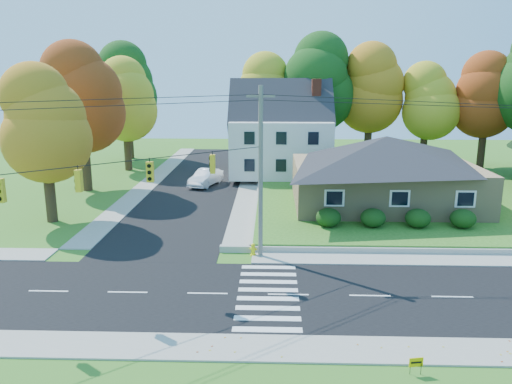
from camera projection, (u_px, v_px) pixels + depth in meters
ground at (288, 295)px, 24.56m from camera, size 120.00×120.00×0.00m
road_main at (288, 295)px, 24.56m from camera, size 90.00×8.00×0.02m
road_cross at (201, 182)px, 50.09m from camera, size 8.00×44.00×0.02m
sidewalk_north at (286, 258)px, 29.41m from camera, size 90.00×2.00×0.08m
sidewalk_south at (292, 349)px, 19.69m from camera, size 90.00×2.00×0.08m
lawn at (427, 193)px, 44.50m from camera, size 30.00×30.00×0.50m
ranch_house at (385, 170)px, 39.10m from camera, size 14.60×10.60×5.40m
colonial_house at (281, 134)px, 50.72m from camera, size 10.40×8.40×9.60m
hedge_row at (395, 218)px, 33.58m from camera, size 10.70×1.70×1.27m
traffic_infrastructure at (286, 187)px, 24.69m from camera, size 38.10×10.66×10.00m
tree_lot_0 at (262, 95)px, 55.75m from camera, size 6.72×6.72×12.51m
tree_lot_1 at (317, 83)px, 54.28m from camera, size 7.84×7.84×14.60m
tree_lot_2 at (371, 89)px, 55.21m from camera, size 7.28×7.28×13.56m
tree_lot_3 at (427, 101)px, 54.35m from camera, size 6.16×6.16×11.47m
tree_lot_4 at (487, 96)px, 53.04m from camera, size 6.72×6.72×12.51m
tree_west_0 at (43, 124)px, 35.11m from camera, size 6.16×6.16×11.47m
tree_west_1 at (81, 98)px, 44.56m from camera, size 7.28×7.28×13.56m
tree_west_2 at (125, 100)px, 54.40m from camera, size 6.72×6.72×12.51m
tree_west_3 at (127, 86)px, 61.94m from camera, size 7.84×7.84×14.60m
white_car at (206, 178)px, 48.20m from camera, size 3.06×5.06×1.57m
fire_hydrant at (253, 250)px, 29.73m from camera, size 0.45×0.35×0.79m
yard_sign at (416, 363)px, 17.98m from camera, size 0.53×0.12×0.67m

